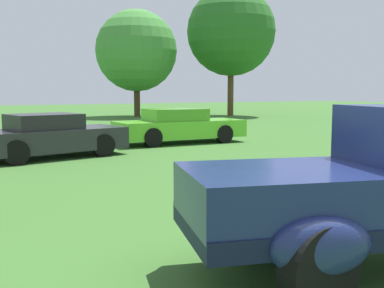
% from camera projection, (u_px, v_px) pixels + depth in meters
% --- Properties ---
extents(ground_plane, '(120.00, 120.00, 0.00)m').
position_uv_depth(ground_plane, '(366.00, 286.00, 4.44)').
color(ground_plane, '#386628').
extents(show_car_charcoal, '(4.33, 2.40, 1.22)m').
position_uv_depth(show_car_charcoal, '(49.00, 136.00, 12.88)').
color(show_car_charcoal, '#28282D').
rests_on(show_car_charcoal, ground_plane).
extents(show_car_lime, '(4.65, 1.85, 1.22)m').
position_uv_depth(show_car_lime, '(179.00, 126.00, 16.50)').
color(show_car_lime, '#60C62D').
rests_on(show_car_lime, ground_plane).
extents(treeline_mid_left, '(5.78, 5.78, 7.57)m').
position_uv_depth(treeline_mid_left, '(136.00, 51.00, 33.05)').
color(treeline_mid_left, '#47331E').
rests_on(treeline_mid_left, ground_plane).
extents(treeline_center, '(6.44, 6.44, 9.35)m').
position_uv_depth(treeline_center, '(231.00, 32.00, 33.82)').
color(treeline_center, brown).
rests_on(treeline_center, ground_plane).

